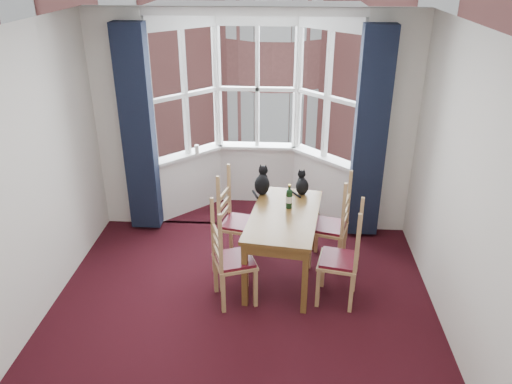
# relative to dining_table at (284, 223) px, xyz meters

# --- Properties ---
(floor) EXTENTS (4.50, 4.50, 0.00)m
(floor) POSITION_rel_dining_table_xyz_m (-0.41, -1.07, -0.68)
(floor) COLOR black
(floor) RESTS_ON ground
(ceiling) EXTENTS (4.50, 4.50, 0.00)m
(ceiling) POSITION_rel_dining_table_xyz_m (-0.41, -1.07, 2.12)
(ceiling) COLOR white
(ceiling) RESTS_ON floor
(wall_left) EXTENTS (0.00, 4.50, 4.50)m
(wall_left) POSITION_rel_dining_table_xyz_m (-2.41, -1.07, 0.72)
(wall_left) COLOR silver
(wall_left) RESTS_ON floor
(wall_right) EXTENTS (0.00, 4.50, 4.50)m
(wall_right) POSITION_rel_dining_table_xyz_m (1.59, -1.07, 0.72)
(wall_right) COLOR silver
(wall_right) RESTS_ON floor
(wall_back_pier_left) EXTENTS (0.70, 0.12, 2.80)m
(wall_back_pier_left) POSITION_rel_dining_table_xyz_m (-2.06, 1.18, 0.72)
(wall_back_pier_left) COLOR silver
(wall_back_pier_left) RESTS_ON floor
(wall_back_pier_right) EXTENTS (0.70, 0.12, 2.80)m
(wall_back_pier_right) POSITION_rel_dining_table_xyz_m (1.24, 1.18, 0.72)
(wall_back_pier_right) COLOR silver
(wall_back_pier_right) RESTS_ON floor
(bay_window) EXTENTS (2.76, 0.94, 2.80)m
(bay_window) POSITION_rel_dining_table_xyz_m (-0.41, 1.68, 0.72)
(bay_window) COLOR white
(bay_window) RESTS_ON floor
(curtain_left) EXTENTS (0.38, 0.22, 2.60)m
(curtain_left) POSITION_rel_dining_table_xyz_m (-1.83, 1.00, 0.67)
(curtain_left) COLOR black
(curtain_left) RESTS_ON floor
(curtain_right) EXTENTS (0.38, 0.22, 2.60)m
(curtain_right) POSITION_rel_dining_table_xyz_m (1.01, 1.00, 0.67)
(curtain_right) COLOR black
(curtain_right) RESTS_ON floor
(dining_table) EXTENTS (0.89, 1.42, 0.78)m
(dining_table) POSITION_rel_dining_table_xyz_m (0.00, 0.00, 0.00)
(dining_table) COLOR brown
(dining_table) RESTS_ON floor
(chair_left_near) EXTENTS (0.52, 0.53, 0.92)m
(chair_left_near) POSITION_rel_dining_table_xyz_m (-0.59, -0.51, -0.21)
(chair_left_near) COLOR tan
(chair_left_near) RESTS_ON floor
(chair_left_far) EXTENTS (0.48, 0.50, 0.92)m
(chair_left_far) POSITION_rel_dining_table_xyz_m (-0.61, 0.32, -0.21)
(chair_left_far) COLOR tan
(chair_left_far) RESTS_ON floor
(chair_right_near) EXTENTS (0.48, 0.49, 0.92)m
(chair_right_near) POSITION_rel_dining_table_xyz_m (0.66, -0.43, -0.21)
(chair_right_near) COLOR tan
(chair_right_near) RESTS_ON floor
(chair_right_far) EXTENTS (0.50, 0.51, 0.92)m
(chair_right_far) POSITION_rel_dining_table_xyz_m (0.60, 0.26, -0.21)
(chair_right_far) COLOR tan
(chair_right_far) RESTS_ON floor
(cat_left) EXTENTS (0.20, 0.27, 0.35)m
(cat_left) POSITION_rel_dining_table_xyz_m (-0.27, 0.52, 0.24)
(cat_left) COLOR black
(cat_left) RESTS_ON dining_table
(cat_right) EXTENTS (0.18, 0.23, 0.29)m
(cat_right) POSITION_rel_dining_table_xyz_m (0.20, 0.53, 0.22)
(cat_right) COLOR black
(cat_right) RESTS_ON dining_table
(wine_bottle) EXTENTS (0.07, 0.07, 0.28)m
(wine_bottle) POSITION_rel_dining_table_xyz_m (0.05, 0.16, 0.23)
(wine_bottle) COLOR black
(wine_bottle) RESTS_ON dining_table
(candle_tall) EXTENTS (0.06, 0.06, 0.12)m
(candle_tall) POSITION_rel_dining_table_xyz_m (-1.21, 1.53, 0.25)
(candle_tall) COLOR white
(candle_tall) RESTS_ON bay_window
(street) EXTENTS (80.00, 80.00, 0.00)m
(street) POSITION_rel_dining_table_xyz_m (-0.41, 31.18, -6.68)
(street) COLOR #333335
(street) RESTS_ON ground
(tenement_building) EXTENTS (18.40, 7.80, 15.20)m
(tenement_building) POSITION_rel_dining_table_xyz_m (-0.41, 12.94, 0.92)
(tenement_building) COLOR #A15953
(tenement_building) RESTS_ON street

